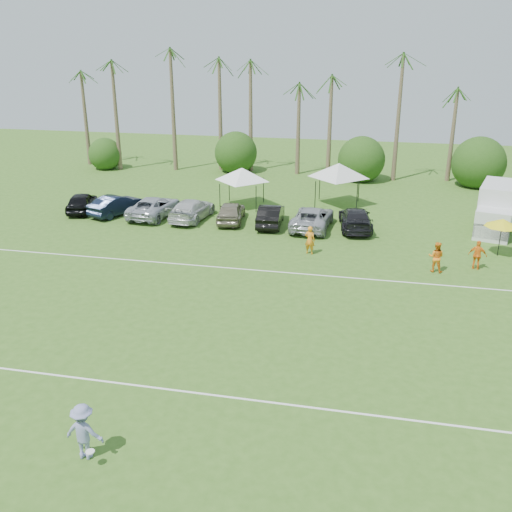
# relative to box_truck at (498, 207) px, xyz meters

# --- Properties ---
(ground) EXTENTS (120.00, 120.00, 0.00)m
(ground) POSITION_rel_box_truck_xyz_m (-15.47, -24.51, -1.61)
(ground) COLOR #38611D
(ground) RESTS_ON ground
(field_lines) EXTENTS (80.00, 12.10, 0.01)m
(field_lines) POSITION_rel_box_truck_xyz_m (-15.47, -16.51, -1.61)
(field_lines) COLOR white
(field_lines) RESTS_ON ground
(palm_tree_0) EXTENTS (2.40, 2.40, 8.90)m
(palm_tree_0) POSITION_rel_box_truck_xyz_m (-37.47, 13.49, 5.87)
(palm_tree_0) COLOR brown
(palm_tree_0) RESTS_ON ground
(palm_tree_1) EXTENTS (2.40, 2.40, 9.90)m
(palm_tree_1) POSITION_rel_box_truck_xyz_m (-32.47, 13.49, 6.74)
(palm_tree_1) COLOR brown
(palm_tree_1) RESTS_ON ground
(palm_tree_2) EXTENTS (2.40, 2.40, 10.90)m
(palm_tree_2) POSITION_rel_box_truck_xyz_m (-27.47, 13.49, 7.60)
(palm_tree_2) COLOR brown
(palm_tree_2) RESTS_ON ground
(palm_tree_3) EXTENTS (2.40, 2.40, 11.90)m
(palm_tree_3) POSITION_rel_box_truck_xyz_m (-23.47, 13.49, 8.45)
(palm_tree_3) COLOR brown
(palm_tree_3) RESTS_ON ground
(palm_tree_4) EXTENTS (2.40, 2.40, 8.90)m
(palm_tree_4) POSITION_rel_box_truck_xyz_m (-19.47, 13.49, 5.87)
(palm_tree_4) COLOR brown
(palm_tree_4) RESTS_ON ground
(palm_tree_5) EXTENTS (2.40, 2.40, 9.90)m
(palm_tree_5) POSITION_rel_box_truck_xyz_m (-15.47, 13.49, 6.74)
(palm_tree_5) COLOR brown
(palm_tree_5) RESTS_ON ground
(palm_tree_6) EXTENTS (2.40, 2.40, 10.90)m
(palm_tree_6) POSITION_rel_box_truck_xyz_m (-11.47, 13.49, 7.60)
(palm_tree_6) COLOR brown
(palm_tree_6) RESTS_ON ground
(palm_tree_7) EXTENTS (2.40, 2.40, 11.90)m
(palm_tree_7) POSITION_rel_box_truck_xyz_m (-7.47, 13.49, 8.45)
(palm_tree_7) COLOR brown
(palm_tree_7) RESTS_ON ground
(palm_tree_8) EXTENTS (2.40, 2.40, 8.90)m
(palm_tree_8) POSITION_rel_box_truck_xyz_m (-2.47, 13.49, 5.87)
(palm_tree_8) COLOR brown
(palm_tree_8) RESTS_ON ground
(bush_tree_0) EXTENTS (4.00, 4.00, 4.00)m
(bush_tree_0) POSITION_rel_box_truck_xyz_m (-34.47, 14.49, 0.18)
(bush_tree_0) COLOR brown
(bush_tree_0) RESTS_ON ground
(bush_tree_1) EXTENTS (4.00, 4.00, 4.00)m
(bush_tree_1) POSITION_rel_box_truck_xyz_m (-21.47, 14.49, 0.18)
(bush_tree_1) COLOR brown
(bush_tree_1) RESTS_ON ground
(bush_tree_2) EXTENTS (4.00, 4.00, 4.00)m
(bush_tree_2) POSITION_rel_box_truck_xyz_m (-9.47, 14.49, 0.18)
(bush_tree_2) COLOR brown
(bush_tree_2) RESTS_ON ground
(bush_tree_3) EXTENTS (4.00, 4.00, 4.00)m
(bush_tree_3) POSITION_rel_box_truck_xyz_m (0.53, 14.49, 0.18)
(bush_tree_3) COLOR brown
(bush_tree_3) RESTS_ON ground
(sideline_player_a) EXTENTS (0.71, 0.54, 1.73)m
(sideline_player_a) POSITION_rel_box_truck_xyz_m (-11.61, -7.26, -0.75)
(sideline_player_a) COLOR orange
(sideline_player_a) RESTS_ON ground
(sideline_player_b) EXTENTS (0.95, 0.80, 1.72)m
(sideline_player_b) POSITION_rel_box_truck_xyz_m (-4.51, -8.62, -0.76)
(sideline_player_b) COLOR orange
(sideline_player_b) RESTS_ON ground
(sideline_player_c) EXTENTS (1.04, 0.63, 1.66)m
(sideline_player_c) POSITION_rel_box_truck_xyz_m (-2.24, -7.75, -0.78)
(sideline_player_c) COLOR orange
(sideline_player_c) RESTS_ON ground
(box_truck) EXTENTS (3.63, 6.22, 3.02)m
(box_truck) POSITION_rel_box_truck_xyz_m (0.00, 0.00, 0.00)
(box_truck) COLOR silver
(box_truck) RESTS_ON ground
(canopy_tent_left) EXTENTS (4.29, 4.29, 3.47)m
(canopy_tent_left) POSITION_rel_box_truck_xyz_m (-18.00, 2.21, 1.36)
(canopy_tent_left) COLOR black
(canopy_tent_left) RESTS_ON ground
(canopy_tent_right) EXTENTS (4.74, 4.74, 3.84)m
(canopy_tent_right) POSITION_rel_box_truck_xyz_m (-10.87, 3.92, 1.67)
(canopy_tent_right) COLOR black
(canopy_tent_right) RESTS_ON ground
(market_umbrella) EXTENTS (2.04, 2.04, 2.27)m
(market_umbrella) POSITION_rel_box_truck_xyz_m (-0.66, -5.22, 0.42)
(market_umbrella) COLOR black
(market_umbrella) RESTS_ON ground
(frisbee_player) EXTENTS (1.19, 0.86, 1.85)m
(frisbee_player) POSITION_rel_box_truck_xyz_m (-16.05, -26.43, -0.69)
(frisbee_player) COLOR #7F85B4
(frisbee_player) RESTS_ON ground
(parked_car_0) EXTENTS (2.76, 4.55, 1.45)m
(parked_car_0) POSITION_rel_box_truck_xyz_m (-29.30, -1.78, -0.89)
(parked_car_0) COLOR black
(parked_car_0) RESTS_ON ground
(parked_car_1) EXTENTS (3.06, 4.66, 1.45)m
(parked_car_1) POSITION_rel_box_truck_xyz_m (-26.43, -1.98, -0.89)
(parked_car_1) COLOR black
(parked_car_1) RESTS_ON ground
(parked_car_2) EXTENTS (2.79, 5.38, 1.45)m
(parked_car_2) POSITION_rel_box_truck_xyz_m (-23.56, -1.86, -0.89)
(parked_car_2) COLOR #A3A6B1
(parked_car_2) RESTS_ON ground
(parked_car_3) EXTENTS (2.46, 5.15, 1.45)m
(parked_car_3) POSITION_rel_box_truck_xyz_m (-20.69, -1.94, -0.89)
(parked_car_3) COLOR silver
(parked_car_3) RESTS_ON ground
(parked_car_4) EXTENTS (2.21, 4.43, 1.45)m
(parked_car_4) POSITION_rel_box_truck_xyz_m (-17.82, -1.96, -0.89)
(parked_car_4) COLOR #79725B
(parked_car_4) RESTS_ON ground
(parked_car_5) EXTENTS (1.83, 4.50, 1.45)m
(parked_car_5) POSITION_rel_box_truck_xyz_m (-14.95, -2.17, -0.89)
(parked_car_5) COLOR black
(parked_car_5) RESTS_ON ground
(parked_car_6) EXTENTS (2.67, 5.33, 1.45)m
(parked_car_6) POSITION_rel_box_truck_xyz_m (-12.08, -2.21, -0.89)
(parked_car_6) COLOR #9D9FA5
(parked_car_6) RESTS_ON ground
(parked_car_7) EXTENTS (2.69, 5.22, 1.45)m
(parked_car_7) POSITION_rel_box_truck_xyz_m (-9.20, -1.79, -0.89)
(parked_car_7) COLOR black
(parked_car_7) RESTS_ON ground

